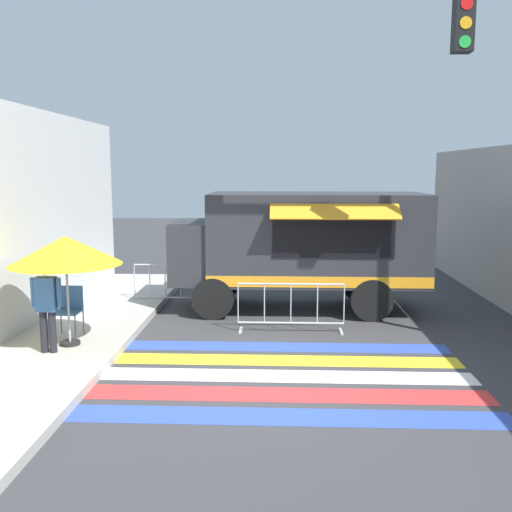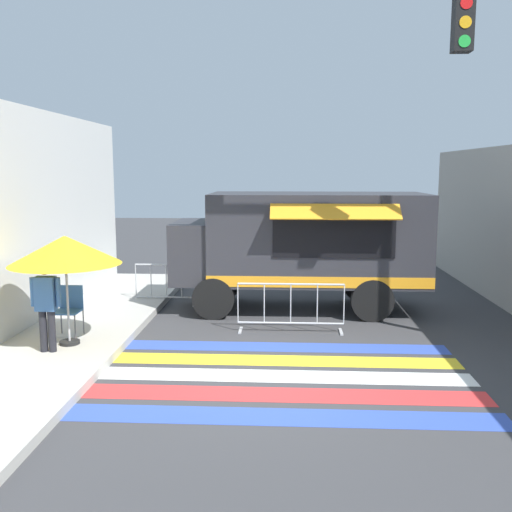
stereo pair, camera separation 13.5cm
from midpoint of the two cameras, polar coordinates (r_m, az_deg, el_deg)
ground_plane at (r=9.37m, az=1.95°, el=-11.77°), size 60.00×60.00×0.00m
crosswalk_painted at (r=9.30m, az=1.94°, el=-11.90°), size 6.40×3.60×0.01m
food_truck at (r=13.30m, az=4.51°, el=1.47°), size 5.79×2.62×2.74m
traffic_signal_pole at (r=10.84m, az=23.35°, el=14.25°), size 4.39×0.29×6.53m
patio_umbrella at (r=10.56m, az=-18.21°, el=0.54°), size 1.96×1.96×1.97m
folding_chair at (r=11.33m, az=-17.85°, el=-4.76°), size 0.46×0.46×0.95m
vendor_person at (r=10.39m, az=-19.91°, el=-4.37°), size 0.53×0.20×1.55m
barricade_front at (r=11.60m, az=3.82°, el=-5.18°), size 2.17×0.44×1.01m
barricade_side at (r=14.07m, az=-8.69°, el=-2.90°), size 1.53×0.44×1.01m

